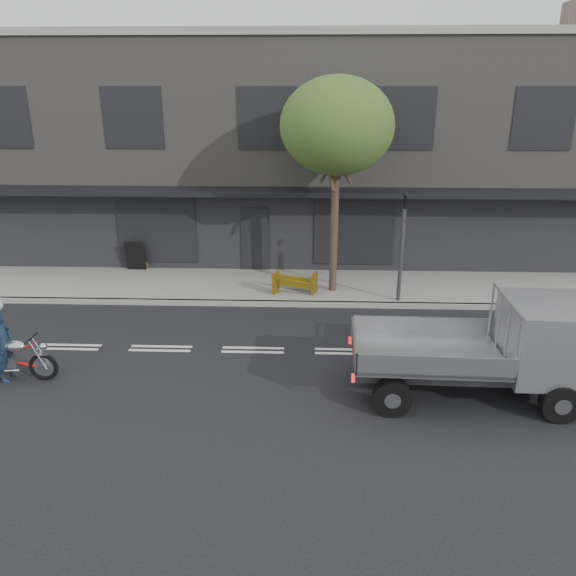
{
  "coord_description": "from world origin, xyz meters",
  "views": [
    {
      "loc": [
        1.39,
        -13.0,
        6.44
      ],
      "look_at": [
        0.89,
        0.5,
        1.54
      ],
      "focal_mm": 35.0,
      "sensor_mm": 36.0,
      "label": 1
    }
  ],
  "objects_px": {
    "traffic_light_pole": "(401,254)",
    "sandwich_board": "(135,256)",
    "flatbed_ute": "(526,342)",
    "rider": "(3,345)",
    "street_tree": "(337,127)",
    "construction_barrier": "(295,285)",
    "motorcycle": "(12,357)"
  },
  "relations": [
    {
      "from": "flatbed_ute",
      "to": "construction_barrier",
      "type": "height_order",
      "value": "flatbed_ute"
    },
    {
      "from": "street_tree",
      "to": "traffic_light_pole",
      "type": "height_order",
      "value": "street_tree"
    },
    {
      "from": "construction_barrier",
      "to": "traffic_light_pole",
      "type": "bearing_deg",
      "value": -4.84
    },
    {
      "from": "motorcycle",
      "to": "rider",
      "type": "relative_size",
      "value": 1.22
    },
    {
      "from": "street_tree",
      "to": "motorcycle",
      "type": "height_order",
      "value": "street_tree"
    },
    {
      "from": "flatbed_ute",
      "to": "rider",
      "type": "bearing_deg",
      "value": 179.9
    },
    {
      "from": "street_tree",
      "to": "construction_barrier",
      "type": "height_order",
      "value": "street_tree"
    },
    {
      "from": "traffic_light_pole",
      "to": "sandwich_board",
      "type": "relative_size",
      "value": 3.28
    },
    {
      "from": "traffic_light_pole",
      "to": "flatbed_ute",
      "type": "xyz_separation_m",
      "value": [
        1.82,
        -5.42,
        -0.33
      ]
    },
    {
      "from": "sandwich_board",
      "to": "flatbed_ute",
      "type": "bearing_deg",
      "value": -36.04
    },
    {
      "from": "rider",
      "to": "flatbed_ute",
      "type": "xyz_separation_m",
      "value": [
        11.55,
        -0.38,
        0.47
      ]
    },
    {
      "from": "rider",
      "to": "sandwich_board",
      "type": "relative_size",
      "value": 1.6
    },
    {
      "from": "construction_barrier",
      "to": "motorcycle",
      "type": "bearing_deg",
      "value": -140.17
    },
    {
      "from": "traffic_light_pole",
      "to": "motorcycle",
      "type": "bearing_deg",
      "value": -152.26
    },
    {
      "from": "flatbed_ute",
      "to": "sandwich_board",
      "type": "distance_m",
      "value": 13.5
    },
    {
      "from": "flatbed_ute",
      "to": "street_tree",
      "type": "bearing_deg",
      "value": 123.19
    },
    {
      "from": "rider",
      "to": "construction_barrier",
      "type": "relative_size",
      "value": 1.29
    },
    {
      "from": "street_tree",
      "to": "motorcycle",
      "type": "xyz_separation_m",
      "value": [
        -7.58,
        -5.89,
        -4.73
      ]
    },
    {
      "from": "street_tree",
      "to": "sandwich_board",
      "type": "distance_m",
      "value": 8.55
    },
    {
      "from": "motorcycle",
      "to": "sandwich_board",
      "type": "relative_size",
      "value": 1.95
    },
    {
      "from": "traffic_light_pole",
      "to": "rider",
      "type": "relative_size",
      "value": 2.05
    },
    {
      "from": "rider",
      "to": "flatbed_ute",
      "type": "distance_m",
      "value": 11.57
    },
    {
      "from": "motorcycle",
      "to": "flatbed_ute",
      "type": "height_order",
      "value": "flatbed_ute"
    },
    {
      "from": "sandwich_board",
      "to": "street_tree",
      "type": "bearing_deg",
      "value": -13.75
    },
    {
      "from": "street_tree",
      "to": "sandwich_board",
      "type": "height_order",
      "value": "street_tree"
    },
    {
      "from": "traffic_light_pole",
      "to": "construction_barrier",
      "type": "height_order",
      "value": "traffic_light_pole"
    },
    {
      "from": "street_tree",
      "to": "traffic_light_pole",
      "type": "distance_m",
      "value": 4.23
    },
    {
      "from": "sandwich_board",
      "to": "rider",
      "type": "bearing_deg",
      "value": -94.83
    },
    {
      "from": "rider",
      "to": "flatbed_ute",
      "type": "bearing_deg",
      "value": -91.91
    },
    {
      "from": "motorcycle",
      "to": "flatbed_ute",
      "type": "distance_m",
      "value": 11.43
    },
    {
      "from": "construction_barrier",
      "to": "sandwich_board",
      "type": "relative_size",
      "value": 1.24
    },
    {
      "from": "street_tree",
      "to": "sandwich_board",
      "type": "bearing_deg",
      "value": 165.54
    }
  ]
}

